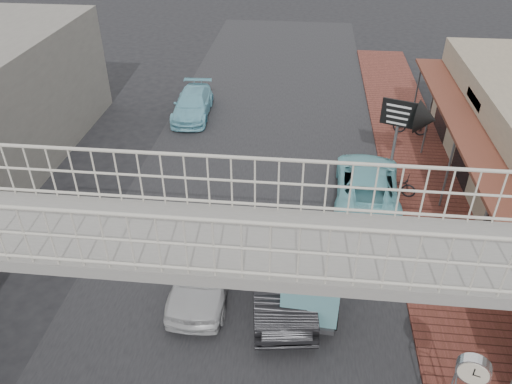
% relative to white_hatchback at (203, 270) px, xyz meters
% --- Properties ---
extents(ground, '(120.00, 120.00, 0.00)m').
position_rel_white_hatchback_xyz_m(ground, '(0.99, 0.01, -0.70)').
color(ground, black).
rests_on(ground, ground).
extents(road_strip, '(10.00, 60.00, 0.01)m').
position_rel_white_hatchback_xyz_m(road_strip, '(0.99, 0.01, -0.70)').
color(road_strip, black).
rests_on(road_strip, ground).
extents(sidewalk, '(3.00, 40.00, 0.10)m').
position_rel_white_hatchback_xyz_m(sidewalk, '(7.49, 3.01, -0.65)').
color(sidewalk, brown).
rests_on(sidewalk, ground).
extents(footbridge, '(16.40, 2.40, 6.34)m').
position_rel_white_hatchback_xyz_m(footbridge, '(0.99, -3.99, 2.47)').
color(footbridge, gray).
rests_on(footbridge, ground).
extents(white_hatchback, '(1.67, 4.12, 1.40)m').
position_rel_white_hatchback_xyz_m(white_hatchback, '(0.00, 0.00, 0.00)').
color(white_hatchback, silver).
rests_on(white_hatchback, ground).
extents(dark_sedan, '(2.33, 5.01, 1.59)m').
position_rel_white_hatchback_xyz_m(dark_sedan, '(2.28, 0.10, 0.09)').
color(dark_sedan, black).
rests_on(dark_sedan, ground).
extents(angkot_curb, '(2.63, 5.14, 1.39)m').
position_rel_white_hatchback_xyz_m(angkot_curb, '(5.19, 5.25, -0.01)').
color(angkot_curb, '#79C9D2').
rests_on(angkot_curb, ground).
extents(angkot_far, '(1.94, 4.32, 1.23)m').
position_rel_white_hatchback_xyz_m(angkot_far, '(-2.89, 11.93, -0.09)').
color(angkot_far, '#7EC8DB').
rests_on(angkot_far, ground).
extents(angkot_van, '(1.76, 3.54, 1.70)m').
position_rel_white_hatchback_xyz_m(angkot_van, '(3.20, 0.02, 0.38)').
color(angkot_van, black).
rests_on(angkot_van, ground).
extents(motorcycle_near, '(1.68, 1.05, 0.83)m').
position_rel_white_hatchback_xyz_m(motorcycle_near, '(6.29, 5.64, -0.19)').
color(motorcycle_near, black).
rests_on(motorcycle_near, sidewalk).
extents(motorcycle_far, '(1.63, 0.79, 0.94)m').
position_rel_white_hatchback_xyz_m(motorcycle_far, '(7.62, 10.79, -0.13)').
color(motorcycle_far, black).
rests_on(motorcycle_far, sidewalk).
extents(street_clock, '(0.70, 0.66, 2.73)m').
position_rel_white_hatchback_xyz_m(street_clock, '(6.29, -4.16, 1.66)').
color(street_clock, '#59595B').
rests_on(street_clock, sidewalk).
extents(arrow_sign, '(2.10, 1.41, 3.47)m').
position_rel_white_hatchback_xyz_m(arrow_sign, '(7.02, 6.42, 2.20)').
color(arrow_sign, '#59595B').
rests_on(arrow_sign, sidewalk).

